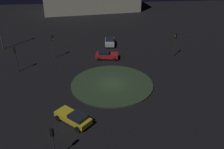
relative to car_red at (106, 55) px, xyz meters
The scene contains 9 objects.
ground_plane 9.41m from the car_red, 89.45° to the right, with size 116.36×116.36×0.00m, color black.
roundabout_island 9.40m from the car_red, 89.45° to the right, with size 12.06×12.06×0.22m, color #2D4228.
car_red is the anchor object (origin of this frame).
car_silver 6.82m from the car_red, 79.81° to the left, with size 2.37×4.10×1.51m.
car_yellow 18.37m from the car_red, 106.19° to the right, with size 4.51×4.39×1.40m.
traffic_light_northeast 12.57m from the car_red, ahead, with size 0.39×0.37×4.46m.
traffic_light_northwest 9.67m from the car_red, behind, with size 0.38×0.39×4.38m.
traffic_light_west 15.23m from the car_red, 165.92° to the right, with size 0.39×0.36×4.25m.
traffic_light_southwest 24.08m from the car_red, 106.16° to the right, with size 0.37×0.40×3.84m.
Camera 1 is at (-3.07, -31.10, 18.26)m, focal length 39.28 mm.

